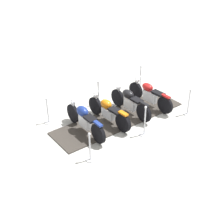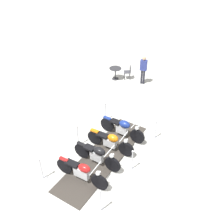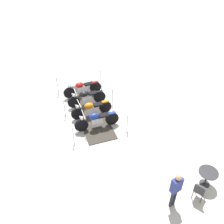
{
  "view_description": "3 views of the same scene",
  "coord_description": "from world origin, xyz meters",
  "views": [
    {
      "loc": [
        -9.53,
        2.73,
        6.18
      ],
      "look_at": [
        -1.32,
        0.63,
        1.12
      ],
      "focal_mm": 50.3,
      "sensor_mm": 36.0,
      "label": 1
    },
    {
      "loc": [
        6.72,
        -4.28,
        7.99
      ],
      "look_at": [
        -1.41,
        1.42,
        0.92
      ],
      "focal_mm": 42.03,
      "sensor_mm": 36.0,
      "label": 2
    },
    {
      "loc": [
        -2.08,
        10.9,
        8.73
      ],
      "look_at": [
        -1.32,
        1.04,
        0.79
      ],
      "focal_mm": 40.78,
      "sensor_mm": 36.0,
      "label": 3
    }
  ],
  "objects": [
    {
      "name": "cafe_chair_near_table",
      "position": [
        -4.91,
        5.12,
        0.53
      ],
      "size": [
        0.55,
        0.55,
        0.89
      ],
      "rotation": [
        0.0,
        0.0,
        -2.13
      ],
      "color": "#2D2D33",
      "rests_on": "ground_plane"
    },
    {
      "name": "motorcycle_navy",
      "position": [
        -0.56,
        1.41,
        0.54
      ],
      "size": [
        2.15,
        1.09,
        1.01
      ],
      "rotation": [
        0.0,
        0.0,
        0.39
      ],
      "color": "black",
      "rests_on": "display_platform"
    },
    {
      "name": "cafe_table",
      "position": [
        -5.34,
        4.42,
        0.57
      ],
      "size": [
        0.76,
        0.76,
        0.76
      ],
      "color": "#2D2D33",
      "rests_on": "ground_plane"
    },
    {
      "name": "bystander_person",
      "position": [
        -3.91,
        5.46,
        1.07
      ],
      "size": [
        0.45,
        0.42,
        1.78
      ],
      "rotation": [
        0.0,
        0.0,
        -0.92
      ],
      "color": "#23232D",
      "rests_on": "ground_plane"
    },
    {
      "name": "display_platform",
      "position": [
        0.0,
        0.0,
        0.02
      ],
      "size": [
        3.39,
        5.38,
        0.04
      ],
      "primitive_type": "cube",
      "rotation": [
        0.0,
        0.0,
        1.98
      ],
      "color": "#38332D",
      "rests_on": "ground_plane"
    },
    {
      "name": "stanchion_left_mid",
      "position": [
        -1.24,
        -0.53,
        0.35
      ],
      "size": [
        0.35,
        0.35,
        1.13
      ],
      "color": "silver",
      "rests_on": "ground_plane"
    },
    {
      "name": "ground_plane",
      "position": [
        0.0,
        0.0,
        0.0
      ],
      "size": [
        80.0,
        80.0,
        0.0
      ],
      "primitive_type": "plane",
      "color": "silver"
    },
    {
      "name": "motorcycle_copper",
      "position": [
        -0.17,
        0.48,
        0.49
      ],
      "size": [
        2.06,
        1.16,
        0.99
      ],
      "rotation": [
        0.0,
        0.0,
        0.45
      ],
      "color": "black",
      "rests_on": "display_platform"
    },
    {
      "name": "stanchion_left_front",
      "position": [
        -0.36,
        -2.57,
        0.36
      ],
      "size": [
        0.31,
        0.31,
        1.07
      ],
      "color": "silver",
      "rests_on": "ground_plane"
    },
    {
      "name": "stanchion_right_mid",
      "position": [
        1.24,
        0.53,
        0.36
      ],
      "size": [
        0.29,
        0.29,
        1.03
      ],
      "color": "silver",
      "rests_on": "ground_plane"
    },
    {
      "name": "stanchion_right_rear",
      "position": [
        0.36,
        2.57,
        0.31
      ],
      "size": [
        0.34,
        0.34,
        1.01
      ],
      "color": "silver",
      "rests_on": "ground_plane"
    },
    {
      "name": "motorcycle_black",
      "position": [
        0.24,
        -0.45,
        0.54
      ],
      "size": [
        2.04,
        1.08,
        1.01
      ],
      "rotation": [
        0.0,
        0.0,
        0.41
      ],
      "color": "black",
      "rests_on": "display_platform"
    },
    {
      "name": "motorcycle_maroon",
      "position": [
        0.63,
        -1.38,
        0.52
      ],
      "size": [
        2.1,
        1.15,
        1.01
      ],
      "rotation": [
        0.0,
        0.0,
        0.45
      ],
      "color": "black",
      "rests_on": "display_platform"
    },
    {
      "name": "stanchion_right_front",
      "position": [
        2.11,
        -1.51,
        0.35
      ],
      "size": [
        0.33,
        0.33,
        1.09
      ],
      "color": "silver",
      "rests_on": "ground_plane"
    },
    {
      "name": "stanchion_left_rear",
      "position": [
        -2.11,
        1.51,
        0.36
      ],
      "size": [
        0.29,
        0.29,
        1.01
      ],
      "color": "silver",
      "rests_on": "ground_plane"
    }
  ]
}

